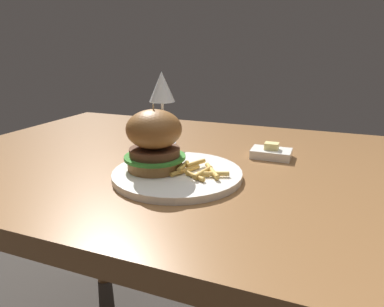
{
  "coord_description": "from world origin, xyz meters",
  "views": [
    {
      "loc": [
        0.17,
        -0.71,
        0.99
      ],
      "look_at": [
        -0.07,
        -0.09,
        0.78
      ],
      "focal_mm": 32.0,
      "sensor_mm": 36.0,
      "label": 1
    }
  ],
  "objects_px": {
    "main_plate": "(177,174)",
    "burger_sandwich": "(154,140)",
    "butter_dish": "(271,153)",
    "wine_glass": "(162,90)"
  },
  "relations": [
    {
      "from": "burger_sandwich",
      "to": "wine_glass",
      "type": "bearing_deg",
      "value": 112.15
    },
    {
      "from": "burger_sandwich",
      "to": "butter_dish",
      "type": "distance_m",
      "value": 0.3
    },
    {
      "from": "main_plate",
      "to": "butter_dish",
      "type": "distance_m",
      "value": 0.25
    },
    {
      "from": "main_plate",
      "to": "burger_sandwich",
      "type": "bearing_deg",
      "value": -174.67
    },
    {
      "from": "main_plate",
      "to": "burger_sandwich",
      "type": "relative_size",
      "value": 1.96
    },
    {
      "from": "main_plate",
      "to": "butter_dish",
      "type": "height_order",
      "value": "butter_dish"
    },
    {
      "from": "wine_glass",
      "to": "butter_dish",
      "type": "distance_m",
      "value": 0.32
    },
    {
      "from": "burger_sandwich",
      "to": "butter_dish",
      "type": "xyz_separation_m",
      "value": [
        0.2,
        0.21,
        -0.06
      ]
    },
    {
      "from": "wine_glass",
      "to": "main_plate",
      "type": "bearing_deg",
      "value": -57.63
    },
    {
      "from": "main_plate",
      "to": "burger_sandwich",
      "type": "height_order",
      "value": "burger_sandwich"
    }
  ]
}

